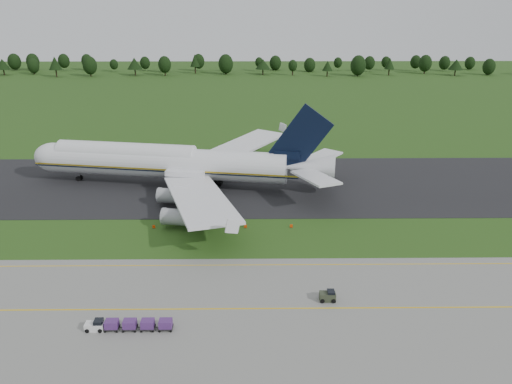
{
  "coord_description": "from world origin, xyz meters",
  "views": [
    {
      "loc": [
        2.79,
        -78.89,
        37.88
      ],
      "look_at": [
        3.69,
        2.0,
        7.74
      ],
      "focal_mm": 35.0,
      "sensor_mm": 36.0,
      "label": 1
    }
  ],
  "objects_px": {
    "baggage_train": "(128,325)",
    "utility_cart": "(327,297)",
    "aircraft": "(172,162)",
    "edge_markers": "(223,226)"
  },
  "relations": [
    {
      "from": "baggage_train",
      "to": "utility_cart",
      "type": "relative_size",
      "value": 4.97
    },
    {
      "from": "aircraft",
      "to": "edge_markers",
      "type": "distance_m",
      "value": 26.52
    },
    {
      "from": "baggage_train",
      "to": "aircraft",
      "type": "bearing_deg",
      "value": 92.28
    },
    {
      "from": "utility_cart",
      "to": "edge_markers",
      "type": "relative_size",
      "value": 0.09
    },
    {
      "from": "utility_cart",
      "to": "aircraft",
      "type": "bearing_deg",
      "value": 120.7
    },
    {
      "from": "aircraft",
      "to": "baggage_train",
      "type": "xyz_separation_m",
      "value": [
        2.13,
        -53.36,
        -4.8
      ]
    },
    {
      "from": "edge_markers",
      "to": "aircraft",
      "type": "bearing_deg",
      "value": 118.38
    },
    {
      "from": "aircraft",
      "to": "utility_cart",
      "type": "relative_size",
      "value": 31.87
    },
    {
      "from": "utility_cart",
      "to": "edge_markers",
      "type": "height_order",
      "value": "utility_cart"
    },
    {
      "from": "baggage_train",
      "to": "edge_markers",
      "type": "xyz_separation_m",
      "value": [
        10.22,
        30.5,
        -0.49
      ]
    }
  ]
}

